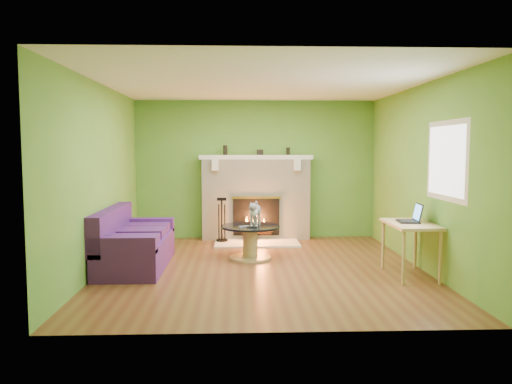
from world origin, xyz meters
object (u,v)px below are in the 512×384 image
at_px(sofa, 133,244).
at_px(desk, 411,229).
at_px(coffee_table, 250,240).
at_px(cat, 255,213).

xyz_separation_m(sofa, desk, (3.81, -0.66, 0.30)).
bearing_deg(sofa, coffee_table, 15.22).
height_order(coffee_table, cat, cat).
xyz_separation_m(desk, cat, (-2.02, 1.18, 0.08)).
height_order(desk, cat, cat).
xyz_separation_m(sofa, cat, (1.79, 0.51, 0.38)).
bearing_deg(coffee_table, desk, -28.23).
xyz_separation_m(coffee_table, desk, (2.10, -1.13, 0.33)).
distance_m(coffee_table, cat, 0.42).
bearing_deg(cat, sofa, -153.36).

